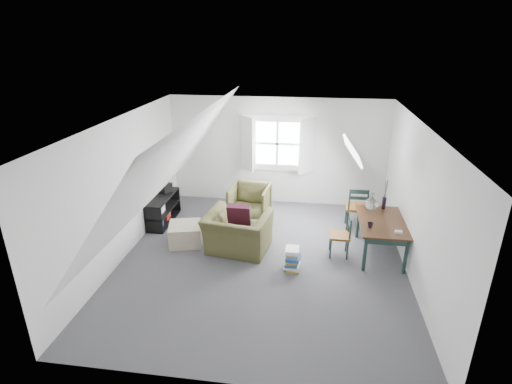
# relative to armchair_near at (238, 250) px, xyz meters

# --- Properties ---
(floor) EXTENTS (5.50, 5.50, 0.00)m
(floor) POSITION_rel_armchair_near_xyz_m (0.50, -0.31, 0.00)
(floor) COLOR #46454A
(floor) RESTS_ON ground
(ceiling) EXTENTS (5.50, 5.50, 0.00)m
(ceiling) POSITION_rel_armchair_near_xyz_m (0.50, -0.31, 2.50)
(ceiling) COLOR white
(ceiling) RESTS_ON wall_back
(wall_back) EXTENTS (5.00, 0.00, 5.00)m
(wall_back) POSITION_rel_armchair_near_xyz_m (0.50, 2.44, 1.25)
(wall_back) COLOR silver
(wall_back) RESTS_ON ground
(wall_front) EXTENTS (5.00, 0.00, 5.00)m
(wall_front) POSITION_rel_armchair_near_xyz_m (0.50, -3.06, 1.25)
(wall_front) COLOR silver
(wall_front) RESTS_ON ground
(wall_left) EXTENTS (0.00, 5.50, 5.50)m
(wall_left) POSITION_rel_armchair_near_xyz_m (-2.00, -0.31, 1.25)
(wall_left) COLOR silver
(wall_left) RESTS_ON ground
(wall_right) EXTENTS (0.00, 5.50, 5.50)m
(wall_right) POSITION_rel_armchair_near_xyz_m (3.00, -0.31, 1.25)
(wall_right) COLOR silver
(wall_right) RESTS_ON ground
(slope_left) EXTENTS (3.19, 5.50, 4.48)m
(slope_left) POSITION_rel_armchair_near_xyz_m (-1.05, -0.31, 1.78)
(slope_left) COLOR white
(slope_left) RESTS_ON wall_left
(slope_right) EXTENTS (3.19, 5.50, 4.48)m
(slope_right) POSITION_rel_armchair_near_xyz_m (2.05, -0.31, 1.78)
(slope_right) COLOR white
(slope_right) RESTS_ON wall_right
(dormer_window) EXTENTS (1.71, 0.35, 1.30)m
(dormer_window) POSITION_rel_armchair_near_xyz_m (0.50, 2.36, 1.45)
(dormer_window) COLOR white
(dormer_window) RESTS_ON wall_back
(skylight) EXTENTS (0.35, 0.75, 0.47)m
(skylight) POSITION_rel_armchair_near_xyz_m (2.05, 0.99, 1.75)
(skylight) COLOR white
(skylight) RESTS_ON slope_right
(armchair_near) EXTENTS (1.28, 1.16, 0.74)m
(armchair_near) POSITION_rel_armchair_near_xyz_m (0.00, 0.00, 0.00)
(armchair_near) COLOR #424221
(armchair_near) RESTS_ON floor
(armchair_far) EXTENTS (0.90, 0.92, 0.76)m
(armchair_far) POSITION_rel_armchair_near_xyz_m (0.00, 1.40, 0.00)
(armchair_far) COLOR #424221
(armchair_far) RESTS_ON floor
(throw_pillow) EXTENTS (0.43, 0.26, 0.45)m
(throw_pillow) POSITION_rel_armchair_near_xyz_m (-0.00, 0.15, 0.66)
(throw_pillow) COLOR #390F21
(throw_pillow) RESTS_ON armchair_near
(ottoman) EXTENTS (0.73, 0.73, 0.40)m
(ottoman) POSITION_rel_armchair_near_xyz_m (-1.06, 0.11, 0.20)
(ottoman) COLOR tan
(ottoman) RESTS_ON floor
(dining_table) EXTENTS (0.82, 1.36, 0.68)m
(dining_table) POSITION_rel_armchair_near_xyz_m (2.60, 0.22, 0.59)
(dining_table) COLOR #371D0F
(dining_table) RESTS_ON floor
(demijohn) EXTENTS (0.23, 0.23, 0.33)m
(demijohn) POSITION_rel_armchair_near_xyz_m (2.45, 0.67, 0.82)
(demijohn) COLOR silver
(demijohn) RESTS_ON dining_table
(vase_twigs) EXTENTS (0.07, 0.08, 0.58)m
(vase_twigs) POSITION_rel_armchair_near_xyz_m (2.70, 0.77, 0.81)
(vase_twigs) COLOR black
(vase_twigs) RESTS_ON dining_table
(cup) EXTENTS (0.10, 0.10, 0.09)m
(cup) POSITION_rel_armchair_near_xyz_m (2.35, -0.08, 0.68)
(cup) COLOR black
(cup) RESTS_ON dining_table
(paper_box) EXTENTS (0.12, 0.09, 0.04)m
(paper_box) POSITION_rel_armchair_near_xyz_m (2.80, -0.23, 0.70)
(paper_box) COLOR white
(paper_box) RESTS_ON dining_table
(dining_chair_far) EXTENTS (0.44, 0.44, 0.94)m
(dining_chair_far) POSITION_rel_armchair_near_xyz_m (2.26, 1.21, 0.49)
(dining_chair_far) COLOR brown
(dining_chair_far) RESTS_ON floor
(dining_chair_near) EXTENTS (0.37, 0.37, 0.79)m
(dining_chair_near) POSITION_rel_armchair_near_xyz_m (1.89, 0.09, 0.41)
(dining_chair_near) COLOR brown
(dining_chair_near) RESTS_ON floor
(media_shelf) EXTENTS (0.39, 1.16, 0.59)m
(media_shelf) POSITION_rel_armchair_near_xyz_m (-1.82, 0.94, 0.27)
(media_shelf) COLOR black
(media_shelf) RESTS_ON floor
(electronics_box) EXTENTS (0.26, 0.31, 0.21)m
(electronics_box) POSITION_rel_armchair_near_xyz_m (-1.82, 1.23, 0.68)
(electronics_box) COLOR black
(electronics_box) RESTS_ON media_shelf
(magazine_stack) EXTENTS (0.30, 0.36, 0.40)m
(magazine_stack) POSITION_rel_armchair_near_xyz_m (1.05, -0.53, 0.20)
(magazine_stack) COLOR #B29933
(magazine_stack) RESTS_ON floor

